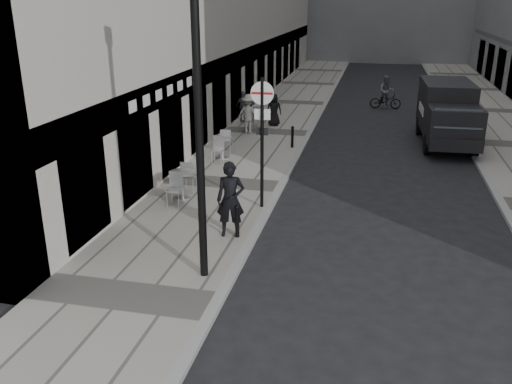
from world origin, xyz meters
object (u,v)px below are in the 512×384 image
walking_man (231,200)px  panel_van (447,111)px  lamppost (198,110)px  sign_post (262,126)px  cyclist (386,96)px

walking_man → panel_van: panel_van is taller
lamppost → panel_van: 15.60m
walking_man → panel_van: (6.56, 11.69, 0.34)m
lamppost → panel_van: size_ratio=1.22×
sign_post → cyclist: 17.52m
lamppost → panel_van: lamppost is taller
walking_man → panel_van: 13.41m
lamppost → cyclist: (4.07, 21.49, -3.21)m
sign_post → panel_van: (6.19, 9.46, -1.13)m
sign_post → lamppost: (-0.40, -4.47, 1.34)m
walking_man → sign_post: (0.37, 2.23, 1.47)m
walking_man → lamppost: 3.59m
lamppost → panel_van: bearing=64.7°
sign_post → cyclist: size_ratio=2.06×
walking_man → cyclist: (4.03, 19.25, -0.40)m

